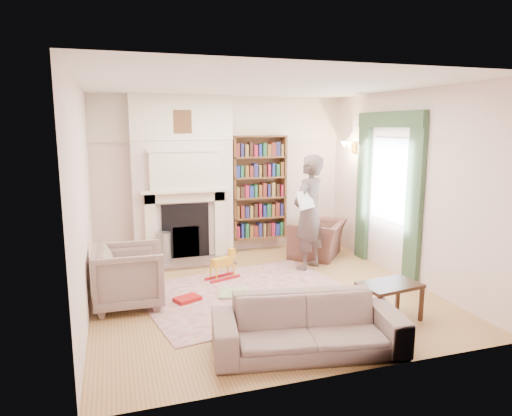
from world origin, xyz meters
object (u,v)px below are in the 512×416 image
object	(u,v)px
armchair_reading	(318,239)
sofa	(308,325)
paraffin_heater	(164,249)
rocking_horse	(222,265)
man_reading	(309,213)
coffee_table	(389,302)
armchair_left	(129,276)
bookcase	(259,187)

from	to	relation	value
armchair_reading	sofa	xyz separation A→B (m)	(-1.58, -3.15, -0.03)
paraffin_heater	rocking_horse	bearing A→B (deg)	-53.73
man_reading	paraffin_heater	size ratio (longest dim) A/B	3.35
armchair_reading	rocking_horse	distance (m)	2.04
man_reading	coffee_table	world-z (taller)	man_reading
sofa	rocking_horse	distance (m)	2.45
armchair_reading	sofa	bearing A→B (deg)	13.01
sofa	coffee_table	xyz separation A→B (m)	(1.24, 0.43, -0.06)
armchair_reading	coffee_table	size ratio (longest dim) A/B	1.39
paraffin_heater	coffee_table	bearing A→B (deg)	-52.62
man_reading	coffee_table	distance (m)	2.23
armchair_left	bookcase	bearing A→B (deg)	-48.58
bookcase	coffee_table	size ratio (longest dim) A/B	2.64
armchair_reading	coffee_table	distance (m)	2.74
bookcase	armchair_reading	world-z (taller)	bookcase
sofa	armchair_reading	bearing A→B (deg)	73.00
coffee_table	rocking_horse	xyz separation A→B (m)	(-1.56, 2.00, 0.00)
armchair_left	man_reading	world-z (taller)	man_reading
armchair_left	coffee_table	xyz separation A→B (m)	(2.92, -1.39, -0.17)
bookcase	sofa	bearing A→B (deg)	-100.61
man_reading	rocking_horse	bearing A→B (deg)	-30.24
coffee_table	rocking_horse	world-z (taller)	rocking_horse
coffee_table	paraffin_heater	world-z (taller)	paraffin_heater
paraffin_heater	rocking_horse	xyz separation A→B (m)	(0.75, -1.02, -0.05)
coffee_table	man_reading	bearing A→B (deg)	84.84
sofa	paraffin_heater	size ratio (longest dim) A/B	3.52
armchair_reading	rocking_horse	xyz separation A→B (m)	(-1.90, -0.72, -0.09)
bookcase	armchair_left	xyz separation A→B (m)	(-2.41, -2.05, -0.78)
man_reading	armchair_reading	bearing A→B (deg)	-161.90
armchair_left	sofa	xyz separation A→B (m)	(1.68, -1.81, -0.11)
rocking_horse	coffee_table	bearing A→B (deg)	-72.03
armchair_reading	rocking_horse	bearing A→B (deg)	-29.55
armchair_left	sofa	size ratio (longest dim) A/B	0.44
armchair_reading	man_reading	distance (m)	0.96
rocking_horse	man_reading	bearing A→B (deg)	-15.18
man_reading	coffee_table	size ratio (longest dim) A/B	2.63
rocking_horse	paraffin_heater	bearing A→B (deg)	106.30
sofa	man_reading	xyz separation A→B (m)	(1.13, 2.55, 0.64)
bookcase	armchair_reading	bearing A→B (deg)	-39.98
paraffin_heater	sofa	bearing A→B (deg)	-72.74
man_reading	rocking_horse	world-z (taller)	man_reading
armchair_reading	man_reading	xyz separation A→B (m)	(-0.45, -0.60, 0.61)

